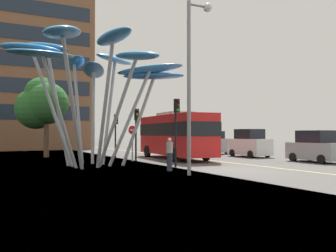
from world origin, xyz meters
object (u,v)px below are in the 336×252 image
object	(u,v)px
red_bus	(175,133)
traffic_light_island_mid	(116,126)
car_parked_mid	(249,144)
street_lamp	(194,65)
pedestrian	(170,154)
car_parked_far	(212,143)
leaf_sculpture	(93,64)
car_parked_near	(315,147)
no_entry_sign	(132,138)
traffic_light_kerb_far	(136,123)
traffic_light_kerb_near	(176,118)

from	to	relation	value
red_bus	traffic_light_island_mid	distance (m)	5.16
red_bus	traffic_light_island_mid	xyz separation A→B (m)	(-3.53, 3.72, 0.60)
car_parked_mid	street_lamp	world-z (taller)	street_lamp
red_bus	pedestrian	world-z (taller)	red_bus
car_parked_far	street_lamp	distance (m)	19.40
pedestrian	car_parked_far	bearing A→B (deg)	48.46
leaf_sculpture	car_parked_far	size ratio (longest dim) A/B	2.89
traffic_light_island_mid	car_parked_near	bearing A→B (deg)	-46.80
traffic_light_island_mid	no_entry_sign	xyz separation A→B (m)	(-0.57, -5.01, -0.89)
street_lamp	car_parked_far	bearing A→B (deg)	53.21
red_bus	car_parked_near	distance (m)	10.14
traffic_light_kerb_far	no_entry_sign	size ratio (longest dim) A/B	1.48
traffic_light_kerb_near	traffic_light_kerb_far	distance (m)	5.32
street_lamp	no_entry_sign	world-z (taller)	street_lamp
red_bus	street_lamp	distance (m)	11.62
leaf_sculpture	pedestrian	world-z (taller)	leaf_sculpture
no_entry_sign	traffic_light_kerb_far	bearing A→B (deg)	34.74
car_parked_far	street_lamp	xyz separation A→B (m)	(-11.34, -15.17, 4.20)
red_bus	car_parked_near	world-z (taller)	red_bus
car_parked_mid	traffic_light_island_mid	bearing A→B (deg)	156.31
car_parked_near	pedestrian	distance (m)	11.61
leaf_sculpture	traffic_light_kerb_far	size ratio (longest dim) A/B	3.02
car_parked_near	pedestrian	size ratio (longest dim) A/B	2.23
car_parked_mid	street_lamp	xyz separation A→B (m)	(-11.23, -9.43, 4.15)
red_bus	traffic_light_island_mid	world-z (taller)	red_bus
red_bus	car_parked_far	world-z (taller)	red_bus
street_lamp	no_entry_sign	distance (m)	9.59
leaf_sculpture	traffic_light_kerb_far	bearing A→B (deg)	34.99
traffic_light_kerb_far	no_entry_sign	distance (m)	1.13
street_lamp	leaf_sculpture	bearing A→B (deg)	115.36
leaf_sculpture	street_lamp	size ratio (longest dim) A/B	1.34
pedestrian	no_entry_sign	world-z (taller)	no_entry_sign
pedestrian	street_lamp	bearing A→B (deg)	-86.25
traffic_light_island_mid	pedestrian	size ratio (longest dim) A/B	2.03
leaf_sculpture	car_parked_far	world-z (taller)	leaf_sculpture
red_bus	car_parked_near	bearing A→B (deg)	-46.92
traffic_light_island_mid	car_parked_near	size ratio (longest dim) A/B	0.91
red_bus	pedestrian	size ratio (longest dim) A/B	5.63
car_parked_near	street_lamp	bearing A→B (deg)	-166.23
traffic_light_kerb_far	traffic_light_island_mid	world-z (taller)	traffic_light_kerb_far
leaf_sculpture	street_lamp	distance (m)	7.17
red_bus	car_parked_far	xyz separation A→B (m)	(6.79, 4.99, -0.94)
traffic_light_kerb_far	no_entry_sign	xyz separation A→B (m)	(-0.42, -0.29, -1.01)
red_bus	street_lamp	world-z (taller)	street_lamp
car_parked_far	no_entry_sign	xyz separation A→B (m)	(-10.88, -6.28, 0.64)
traffic_light_island_mid	leaf_sculpture	bearing A→B (deg)	-118.61
traffic_light_island_mid	car_parked_mid	bearing A→B (deg)	-23.69
car_parked_near	traffic_light_kerb_near	bearing A→B (deg)	174.04
car_parked_far	pedestrian	bearing A→B (deg)	-131.54
traffic_light_island_mid	street_lamp	world-z (taller)	street_lamp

